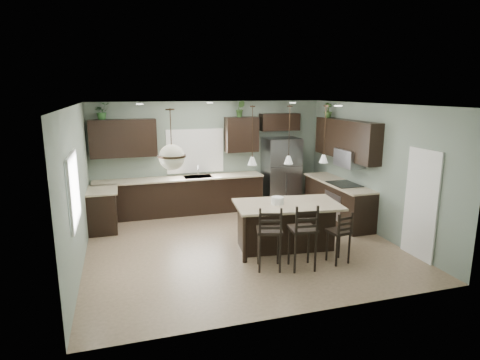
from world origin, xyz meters
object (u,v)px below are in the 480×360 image
(bar_stool_left, at_px, (269,237))
(bar_stool_right, at_px, (338,237))
(bar_stool_center, at_px, (302,236))
(refrigerator, at_px, (281,173))
(serving_dish, at_px, (277,200))
(kitchen_island, at_px, (287,226))
(plant_back_left, at_px, (102,111))

(bar_stool_left, distance_m, bar_stool_right, 1.30)
(bar_stool_left, bearing_deg, bar_stool_center, 0.88)
(refrigerator, distance_m, bar_stool_right, 3.75)
(refrigerator, bearing_deg, bar_stool_right, -96.28)
(serving_dish, height_order, bar_stool_center, bar_stool_center)
(serving_dish, relative_size, bar_stool_left, 0.21)
(bar_stool_left, height_order, bar_stool_center, bar_stool_center)
(refrigerator, height_order, bar_stool_left, refrigerator)
(kitchen_island, height_order, bar_stool_center, bar_stool_center)
(kitchen_island, relative_size, serving_dish, 8.36)
(refrigerator, relative_size, bar_stool_right, 1.91)
(bar_stool_center, bearing_deg, bar_stool_left, 171.86)
(serving_dish, height_order, plant_back_left, plant_back_left)
(serving_dish, bearing_deg, bar_stool_center, -84.14)
(kitchen_island, bearing_deg, plant_back_left, 144.67)
(refrigerator, relative_size, serving_dish, 7.71)
(bar_stool_left, distance_m, bar_stool_center, 0.58)
(refrigerator, relative_size, bar_stool_left, 1.59)
(serving_dish, relative_size, plant_back_left, 0.62)
(refrigerator, bearing_deg, plant_back_left, 177.61)
(bar_stool_right, height_order, plant_back_left, plant_back_left)
(refrigerator, bearing_deg, kitchen_island, -110.17)
(bar_stool_center, xyz_separation_m, bar_stool_right, (0.74, 0.04, -0.11))
(kitchen_island, relative_size, bar_stool_center, 1.68)
(refrigerator, distance_m, bar_stool_center, 3.93)
(kitchen_island, bearing_deg, serving_dish, 180.00)
(serving_dish, height_order, bar_stool_right, serving_dish)
(bar_stool_right, bearing_deg, plant_back_left, 127.54)
(bar_stool_right, xyz_separation_m, plant_back_left, (-4.02, 3.89, 2.11))
(bar_stool_center, xyz_separation_m, plant_back_left, (-3.28, 3.94, 2.00))
(plant_back_left, bearing_deg, serving_dish, -43.25)
(bar_stool_right, bearing_deg, serving_dish, 124.58)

